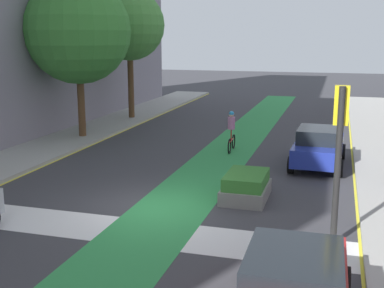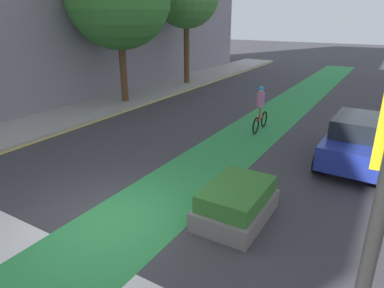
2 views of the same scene
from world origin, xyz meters
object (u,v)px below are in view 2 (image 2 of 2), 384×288
cyclist_in_lane (260,108)px  median_planter (236,203)px  traffic_signal_near_right (384,191)px  car_blue_right_far (361,140)px

cyclist_in_lane → median_planter: cyclist_in_lane is taller
traffic_signal_near_right → median_planter: bearing=134.5°
cyclist_in_lane → median_planter: 6.72m
car_blue_right_far → cyclist_in_lane: cyclist_in_lane is taller
car_blue_right_far → median_planter: 5.35m
traffic_signal_near_right → median_planter: size_ratio=1.89×
car_blue_right_far → median_planter: (-2.03, -4.93, -0.40)m
traffic_signal_near_right → car_blue_right_far: (-0.72, 7.72, -1.99)m
car_blue_right_far → median_planter: size_ratio=2.02×
median_planter → traffic_signal_near_right: bearing=-45.5°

